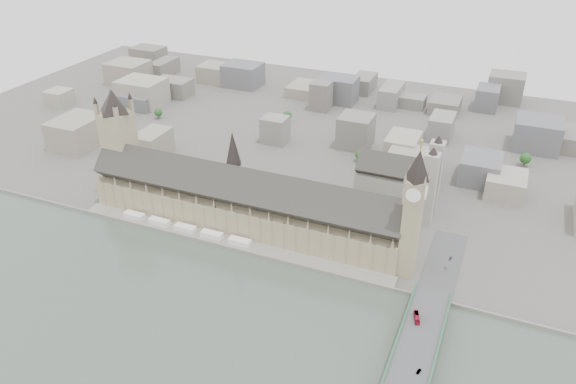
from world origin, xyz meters
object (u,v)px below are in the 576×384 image
at_px(elizabeth_tower, 413,206).
at_px(victoria_tower, 119,139).
at_px(palace_of_westminster, 243,203).
at_px(car_approach, 450,258).
at_px(westminster_abbey, 399,185).
at_px(westminster_bridge, 410,371).
at_px(red_bus_north, 417,317).
at_px(car_silver, 419,371).

relative_size(elizabeth_tower, victoria_tower, 1.07).
xyz_separation_m(palace_of_westminster, car_approach, (166.80, 4.93, -11.77)).
xyz_separation_m(palace_of_westminster, westminster_abbey, (110.92, 75.30, 2.38)).
distance_m(elizabeth_tower, westminster_bridge, 111.81).
distance_m(westminster_abbey, red_bus_north, 151.53).
bearing_deg(car_silver, westminster_abbey, 122.83).
xyz_separation_m(palace_of_westminster, red_bus_north, (157.04, -68.44, -10.82)).
xyz_separation_m(westminster_bridge, westminster_abbey, (-51.08, 182.50, 19.96)).
relative_size(palace_of_westminster, red_bus_north, 22.59).
bearing_deg(westminster_bridge, palace_of_westminster, 146.51).
bearing_deg(victoria_tower, car_silver, -22.15).
distance_m(palace_of_westminster, westminster_bridge, 195.05).
height_order(red_bus_north, car_approach, red_bus_north).
xyz_separation_m(palace_of_westminster, westminster_bridge, (162.00, -107.20, -17.58)).
height_order(palace_of_westminster, elizabeth_tower, elizabeth_tower).
distance_m(victoria_tower, westminster_bridge, 309.91).
relative_size(westminster_abbey, car_approach, 14.32).
height_order(victoria_tower, car_approach, victoria_tower).
relative_size(victoria_tower, westminster_abbey, 1.47).
xyz_separation_m(elizabeth_tower, red_bus_north, (19.04, -56.74, -46.20)).
bearing_deg(elizabeth_tower, westminster_bridge, -75.89).
bearing_deg(victoria_tower, car_approach, -0.27).
bearing_deg(westminster_abbey, elizabeth_tower, -72.71).
bearing_deg(red_bus_north, car_silver, -94.24).
relative_size(victoria_tower, car_approach, 21.06).
bearing_deg(westminster_bridge, westminster_abbey, 105.64).
bearing_deg(car_approach, westminster_abbey, 133.01).
xyz_separation_m(westminster_abbey, car_silver, (56.11, -186.63, -14.16)).
bearing_deg(red_bus_north, victoria_tower, 147.65).
bearing_deg(car_approach, westminster_bridge, -87.90).
xyz_separation_m(victoria_tower, westminster_bridge, (284.00, -113.50, -50.08)).
distance_m(elizabeth_tower, car_silver, 113.99).
bearing_deg(elizabeth_tower, car_approach, 30.00).
distance_m(car_silver, car_approach, 116.27).
bearing_deg(red_bus_north, elizabeth_tower, 91.20).
height_order(palace_of_westminster, westminster_abbey, westminster_abbey).
xyz_separation_m(elizabeth_tower, westminster_bridge, (24.00, -95.50, -52.96)).
distance_m(westminster_bridge, car_approach, 112.39).
relative_size(elizabeth_tower, westminster_abbey, 1.58).
bearing_deg(car_silver, westminster_bridge, 156.72).
xyz_separation_m(elizabeth_tower, victoria_tower, (-260.00, 18.00, -2.88)).
distance_m(red_bus_north, car_approach, 74.02).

